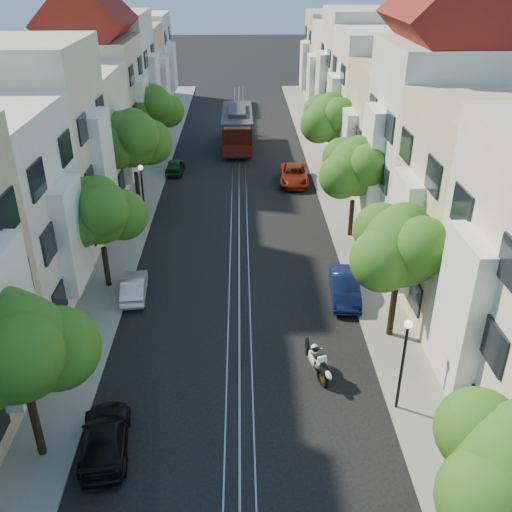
{
  "coord_description": "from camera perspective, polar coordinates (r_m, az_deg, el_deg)",
  "views": [
    {
      "loc": [
        0.19,
        -13.28,
        16.17
      ],
      "look_at": [
        0.91,
        13.22,
        2.2
      ],
      "focal_mm": 40.0,
      "sensor_mm": 36.0,
      "label": 1
    }
  ],
  "objects": [
    {
      "name": "rail_slot",
      "position": [
        44.33,
        -1.7,
        6.4
      ],
      "size": [
        0.06,
        80.0,
        0.02
      ],
      "primitive_type": "cube",
      "color": "gray",
      "rests_on": "ground"
    },
    {
      "name": "tree_w_c",
      "position": [
        40.51,
        -12.16,
        11.27
      ],
      "size": [
        5.13,
        4.28,
        7.09
      ],
      "color": "black",
      "rests_on": "ground"
    },
    {
      "name": "tree_e_d",
      "position": [
        46.22,
        7.5,
        13.41
      ],
      "size": [
        5.01,
        4.16,
        6.85
      ],
      "color": "black",
      "rests_on": "ground"
    },
    {
      "name": "tree_e_b",
      "position": [
        26.0,
        14.39,
        0.76
      ],
      "size": [
        4.93,
        4.08,
        6.68
      ],
      "color": "black",
      "rests_on": "ground"
    },
    {
      "name": "ground",
      "position": [
        44.34,
        -1.7,
        6.39
      ],
      "size": [
        200.0,
        200.0,
        0.0
      ],
      "primitive_type": "plane",
      "color": "black",
      "rests_on": "ground"
    },
    {
      "name": "townhouses_west",
      "position": [
        44.34,
        -17.69,
        12.02
      ],
      "size": [
        7.75,
        72.0,
        11.76
      ],
      "color": "silver",
      "rests_on": "ground"
    },
    {
      "name": "lamp_west",
      "position": [
        38.27,
        -11.3,
        6.86
      ],
      "size": [
        0.32,
        0.32,
        4.16
      ],
      "color": "black",
      "rests_on": "ground"
    },
    {
      "name": "sidewalk_east",
      "position": [
        44.87,
        7.65,
        6.5
      ],
      "size": [
        2.5,
        80.0,
        0.12
      ],
      "primitive_type": "cube",
      "color": "gray",
      "rests_on": "ground"
    },
    {
      "name": "lane_line",
      "position": [
        44.34,
        -1.7,
        6.39
      ],
      "size": [
        0.08,
        80.0,
        0.01
      ],
      "primitive_type": "cube",
      "color": "tan",
      "rests_on": "ground"
    },
    {
      "name": "parked_car_e_mid",
      "position": [
        30.54,
        8.88,
        -3.07
      ],
      "size": [
        1.77,
        4.22,
        1.36
      ],
      "primitive_type": "imported",
      "rotation": [
        0.0,
        0.0,
        -0.08
      ],
      "color": "#0C143C",
      "rests_on": "ground"
    },
    {
      "name": "rail_right",
      "position": [
        44.34,
        -0.99,
        6.41
      ],
      "size": [
        0.06,
        80.0,
        0.02
      ],
      "primitive_type": "cube",
      "color": "gray",
      "rests_on": "ground"
    },
    {
      "name": "townhouses_east",
      "position": [
        44.21,
        14.16,
        12.58
      ],
      "size": [
        7.75,
        72.0,
        12.0
      ],
      "color": "beige",
      "rests_on": "ground"
    },
    {
      "name": "parked_car_w_near",
      "position": [
        22.52,
        -14.87,
        -17.14
      ],
      "size": [
        2.21,
        4.34,
        1.21
      ],
      "primitive_type": "imported",
      "rotation": [
        0.0,
        0.0,
        3.27
      ],
      "color": "black",
      "rests_on": "ground"
    },
    {
      "name": "tree_w_b",
      "position": [
        30.58,
        -15.33,
        4.12
      ],
      "size": [
        4.72,
        3.87,
        6.27
      ],
      "color": "black",
      "rests_on": "ground"
    },
    {
      "name": "tree_w_a",
      "position": [
        20.43,
        -22.54,
        -8.73
      ],
      "size": [
        4.93,
        4.08,
        6.68
      ],
      "color": "black",
      "rests_on": "ground"
    },
    {
      "name": "rail_left",
      "position": [
        44.34,
        -2.42,
        6.39
      ],
      "size": [
        0.06,
        80.0,
        0.02
      ],
      "primitive_type": "cube",
      "color": "gray",
      "rests_on": "ground"
    },
    {
      "name": "sportbike_rider",
      "position": [
        24.92,
        6.07,
        -10.29
      ],
      "size": [
        0.96,
        2.19,
        1.57
      ],
      "rotation": [
        0.0,
        0.0,
        0.38
      ],
      "color": "black",
      "rests_on": "ground"
    },
    {
      "name": "cable_car",
      "position": [
        54.83,
        -1.89,
        12.83
      ],
      "size": [
        2.81,
        8.94,
        3.43
      ],
      "rotation": [
        0.0,
        0.0,
        0.0
      ],
      "color": "black",
      "rests_on": "ground"
    },
    {
      "name": "tree_w_d",
      "position": [
        51.13,
        -10.07,
        14.3
      ],
      "size": [
        4.84,
        3.99,
        6.52
      ],
      "color": "black",
      "rests_on": "ground"
    },
    {
      "name": "tree_e_c",
      "position": [
        35.92,
        10.0,
        8.57
      ],
      "size": [
        4.84,
        3.99,
        6.52
      ],
      "color": "black",
      "rests_on": "ground"
    },
    {
      "name": "parked_car_w_mid",
      "position": [
        31.07,
        -12.09,
        -3.03
      ],
      "size": [
        1.49,
        3.59,
        1.15
      ],
      "primitive_type": "imported",
      "rotation": [
        0.0,
        0.0,
        3.22
      ],
      "color": "silver",
      "rests_on": "ground"
    },
    {
      "name": "sidewalk_west",
      "position": [
        44.94,
        -11.05,
        6.25
      ],
      "size": [
        2.5,
        80.0,
        0.12
      ],
      "primitive_type": "cube",
      "color": "gray",
      "rests_on": "ground"
    },
    {
      "name": "parked_car_e_far",
      "position": [
        46.12,
        3.81,
        8.1
      ],
      "size": [
        2.58,
        5.03,
        1.36
      ],
      "primitive_type": "imported",
      "rotation": [
        0.0,
        0.0,
        -0.07
      ],
      "color": "maroon",
      "rests_on": "ground"
    },
    {
      "name": "parked_car_w_far",
      "position": [
        48.83,
        -8.08,
        8.91
      ],
      "size": [
        1.55,
        3.52,
        1.18
      ],
      "primitive_type": "imported",
      "rotation": [
        0.0,
        0.0,
        3.1
      ],
      "color": "black",
      "rests_on": "ground"
    },
    {
      "name": "lamp_east",
      "position": [
        22.66,
        14.6,
        -9.29
      ],
      "size": [
        0.32,
        0.32,
        4.16
      ],
      "color": "black",
      "rests_on": "ground"
    }
  ]
}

